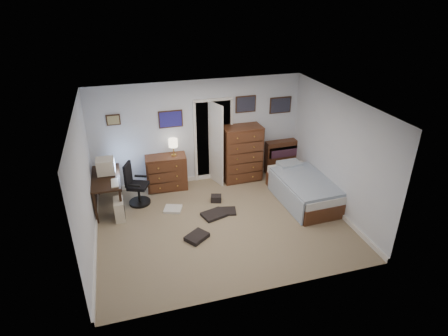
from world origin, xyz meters
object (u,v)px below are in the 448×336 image
Objects in this scene: computer_desk at (103,184)px; bed at (303,189)px; office_chair at (136,188)px; tall_dresser at (241,153)px; low_dresser at (167,172)px.

bed is at bearing -12.42° from computer_desk.
bed is at bearing 8.68° from office_chair.
office_chair is 3.70m from bed.
computer_desk is 0.92× the size of tall_dresser.
low_dresser is at bearing 151.14° from bed.
bed is (4.27, -0.93, -0.27)m from computer_desk.
computer_desk is 1.51m from low_dresser.
tall_dresser is 0.71× the size of bed.
bed is (2.84, -1.41, -0.12)m from low_dresser.
office_chair is 1.04× the size of low_dresser.
low_dresser reaches higher than computer_desk.
tall_dresser is (1.85, -0.02, 0.28)m from low_dresser.
bed is at bearing -22.62° from low_dresser.
low_dresser is 3.17m from bed.
tall_dresser reaches higher than office_chair.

